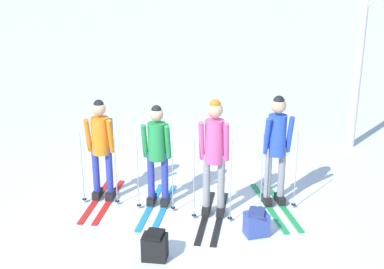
# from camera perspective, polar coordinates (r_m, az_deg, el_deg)

# --- Properties ---
(ground_plane) EXTENTS (400.00, 400.00, 0.00)m
(ground_plane) POSITION_cam_1_polar(r_m,az_deg,el_deg) (8.37, -1.44, -7.88)
(ground_plane) COLOR white
(skier_in_orange) EXTENTS (0.61, 1.60, 1.66)m
(skier_in_orange) POSITION_cam_1_polar(r_m,az_deg,el_deg) (8.42, -9.73, -1.07)
(skier_in_orange) COLOR red
(skier_in_orange) RESTS_ON ground
(skier_in_green) EXTENTS (0.61, 1.63, 1.64)m
(skier_in_green) POSITION_cam_1_polar(r_m,az_deg,el_deg) (8.12, -3.73, -1.72)
(skier_in_green) COLOR #1E84D1
(skier_in_green) RESTS_ON ground
(skier_in_pink) EXTENTS (0.61, 1.70, 1.82)m
(skier_in_pink) POSITION_cam_1_polar(r_m,az_deg,el_deg) (7.74, 2.39, -1.97)
(skier_in_pink) COLOR black
(skier_in_pink) RESTS_ON ground
(skier_in_blue) EXTENTS (0.94, 1.69, 1.78)m
(skier_in_blue) POSITION_cam_1_polar(r_m,az_deg,el_deg) (8.17, 9.09, -1.27)
(skier_in_blue) COLOR green
(skier_in_blue) RESTS_ON ground
(birch_tree_tall) EXTENTS (0.94, 0.24, 4.83)m
(birch_tree_tall) POSITION_cam_1_polar(r_m,az_deg,el_deg) (10.76, 17.88, 11.14)
(birch_tree_tall) COLOR silver
(birch_tree_tall) RESTS_ON ground
(backpack_on_snow_front) EXTENTS (0.34, 0.28, 0.38)m
(backpack_on_snow_front) POSITION_cam_1_polar(r_m,az_deg,el_deg) (7.04, -4.03, -11.89)
(backpack_on_snow_front) COLOR black
(backpack_on_snow_front) RESTS_ON ground
(backpack_on_snow_beside) EXTENTS (0.39, 0.36, 0.38)m
(backpack_on_snow_beside) POSITION_cam_1_polar(r_m,az_deg,el_deg) (7.60, 6.93, -9.45)
(backpack_on_snow_beside) COLOR #384C99
(backpack_on_snow_beside) RESTS_ON ground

